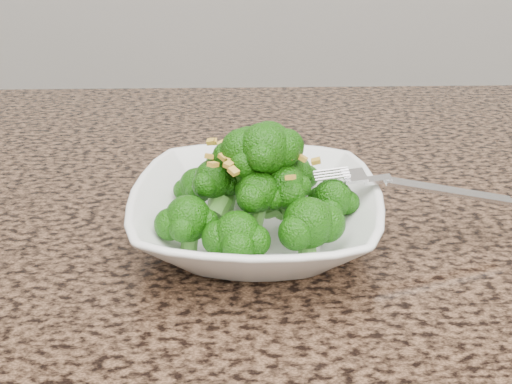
{
  "coord_description": "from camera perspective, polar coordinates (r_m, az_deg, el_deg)",
  "views": [
    {
      "loc": [
        -0.05,
        -0.11,
        1.19
      ],
      "look_at": [
        -0.04,
        0.37,
        0.95
      ],
      "focal_mm": 45.0,
      "sensor_mm": 36.0,
      "label": 1
    }
  ],
  "objects": [
    {
      "name": "fork",
      "position": [
        0.55,
        11.17,
        1.11
      ],
      "size": [
        0.19,
        0.04,
        0.01
      ],
      "primitive_type": null,
      "rotation": [
        0.0,
        0.0,
        0.06
      ],
      "color": "silver",
      "rests_on": "bowl"
    },
    {
      "name": "bowl",
      "position": [
        0.55,
        0.0,
        -2.21
      ],
      "size": [
        0.23,
        0.23,
        0.05
      ],
      "primitive_type": "imported",
      "rotation": [
        0.0,
        0.0,
        -0.06
      ],
      "color": "white",
      "rests_on": "granite_counter"
    },
    {
      "name": "granite_counter",
      "position": [
        0.52,
        4.87,
        -10.12
      ],
      "size": [
        1.64,
        1.04,
        0.03
      ],
      "primitive_type": "cube",
      "color": "brown",
      "rests_on": "cabinet"
    },
    {
      "name": "garlic_topping",
      "position": [
        0.51,
        0.0,
        7.84
      ],
      "size": [
        0.11,
        0.11,
        0.01
      ],
      "primitive_type": null,
      "color": "gold",
      "rests_on": "broccoli_pile"
    },
    {
      "name": "broccoli_pile",
      "position": [
        0.53,
        0.0,
        3.77
      ],
      "size": [
        0.19,
        0.19,
        0.07
      ],
      "primitive_type": null,
      "color": "#1C630B",
      "rests_on": "bowl"
    }
  ]
}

